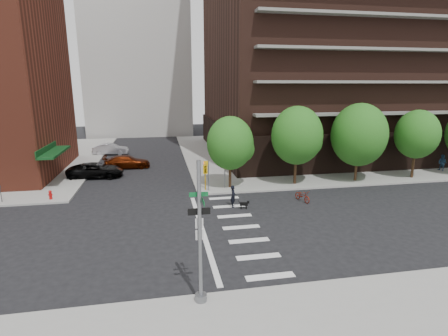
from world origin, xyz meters
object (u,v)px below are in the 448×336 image
(parked_car_silver, at_px, (111,149))
(dog_walker, at_px, (233,196))
(parked_car_maroon, at_px, (127,162))
(pedestrian_far, at_px, (442,163))
(fire_hydrant, at_px, (50,194))
(parked_car_black, at_px, (96,170))
(scooter, at_px, (302,196))
(traffic_signal, at_px, (201,244))

(parked_car_silver, distance_m, dog_walker, 25.17)
(parked_car_maroon, bearing_deg, pedestrian_far, -105.78)
(parked_car_silver, relative_size, pedestrian_far, 2.58)
(fire_hydrant, height_order, parked_car_black, parked_car_black)
(parked_car_silver, relative_size, scooter, 2.56)
(scooter, relative_size, dog_walker, 1.05)
(parked_car_maroon, distance_m, scooter, 20.08)
(traffic_signal, bearing_deg, parked_car_silver, 102.90)
(fire_hydrant, relative_size, dog_walker, 0.44)
(traffic_signal, xyz_separation_m, dog_walker, (3.77, 11.38, -1.87))
(scooter, relative_size, pedestrian_far, 1.01)
(scooter, distance_m, dog_walker, 5.61)
(parked_car_black, height_order, dog_walker, dog_walker)
(parked_car_silver, bearing_deg, parked_car_maroon, -156.91)
(parked_car_maroon, height_order, parked_car_silver, parked_car_silver)
(traffic_signal, relative_size, pedestrian_far, 3.51)
(parked_car_silver, distance_m, pedestrian_far, 38.54)
(scooter, height_order, pedestrian_far, pedestrian_far)
(parked_car_maroon, xyz_separation_m, pedestrian_far, (32.34, -7.89, 0.29))
(parked_car_silver, bearing_deg, pedestrian_far, -109.79)
(parked_car_silver, height_order, dog_walker, dog_walker)
(traffic_signal, xyz_separation_m, parked_car_silver, (-7.73, 33.76, -1.97))
(fire_hydrant, relative_size, parked_car_silver, 0.17)
(parked_car_black, relative_size, parked_car_maroon, 1.08)
(traffic_signal, height_order, fire_hydrant, traffic_signal)
(traffic_signal, height_order, parked_car_black, traffic_signal)
(parked_car_black, distance_m, pedestrian_far, 35.31)
(scooter, height_order, dog_walker, dog_walker)
(parked_car_maroon, bearing_deg, fire_hydrant, 152.09)
(parked_car_maroon, distance_m, dog_walker, 16.73)
(parked_car_black, height_order, pedestrian_far, pedestrian_far)
(dog_walker, bearing_deg, parked_car_maroon, 42.80)
(dog_walker, height_order, pedestrian_far, pedestrian_far)
(fire_hydrant, relative_size, scooter, 0.42)
(parked_car_silver, distance_m, scooter, 27.98)
(dog_walker, bearing_deg, parked_car_black, 58.06)
(fire_hydrant, bearing_deg, scooter, -10.76)
(parked_car_black, distance_m, dog_walker, 15.72)
(fire_hydrant, distance_m, scooter, 19.74)
(traffic_signal, distance_m, scooter, 15.08)
(fire_hydrant, distance_m, parked_car_silver, 18.61)
(traffic_signal, height_order, dog_walker, traffic_signal)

